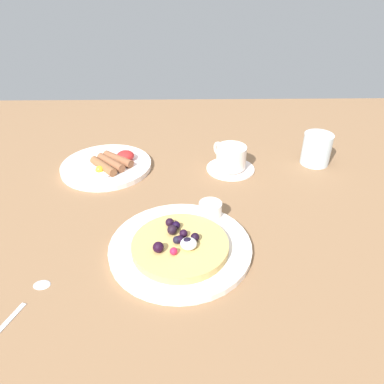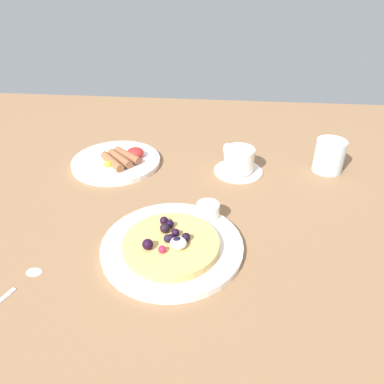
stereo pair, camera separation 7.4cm
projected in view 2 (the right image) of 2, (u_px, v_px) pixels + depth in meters
The scene contains 10 objects.
ground_plane at pixel (181, 212), 81.52cm from camera, with size 170.62×140.21×3.00cm, color brown.
pancake_plate at pixel (171, 246), 68.78cm from camera, with size 26.35×26.35×1.27cm, color white.
pancake_with_berries at pixel (170, 244), 66.92cm from camera, with size 17.55×17.55×3.50cm.
syrup_ramekin at pixel (208, 210), 74.73cm from camera, with size 4.67×4.67×2.92cm.
breakfast_plate at pixel (116, 162), 96.44cm from camera, with size 22.77×22.77×1.32cm, color white.
fried_breakfast at pixel (122, 158), 94.51cm from camera, with size 11.69×11.81×2.68cm.
coffee_saucer at pixel (238, 170), 93.19cm from camera, with size 12.16×12.16×0.74cm, color white.
coffee_cup at pixel (239, 159), 91.53cm from camera, with size 7.98×9.43×5.61cm.
teaspoon at pixel (21, 282), 61.73cm from camera, with size 6.25×12.97×0.60cm.
water_glass at pixel (329, 156), 91.93cm from camera, with size 7.30×7.30×8.11cm, color silver.
Camera 2 is at (8.63, -65.51, 46.49)cm, focal length 34.65 mm.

